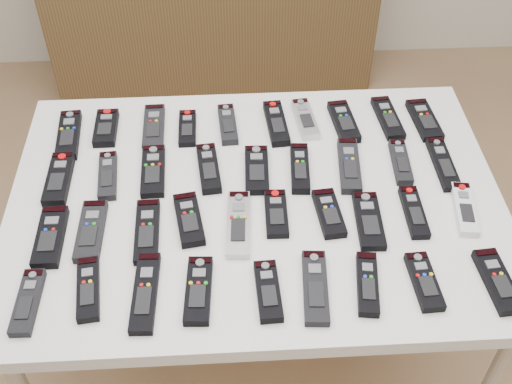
{
  "coord_description": "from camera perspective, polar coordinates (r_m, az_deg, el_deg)",
  "views": [
    {
      "loc": [
        -0.05,
        -0.98,
        1.94
      ],
      "look_at": [
        0.01,
        0.15,
        0.8
      ],
      "focal_mm": 45.0,
      "sensor_mm": 36.0,
      "label": 1
    }
  ],
  "objects": [
    {
      "name": "remote_1",
      "position": [
        1.86,
        -13.19,
        5.57
      ],
      "size": [
        0.06,
        0.15,
        0.02
      ],
      "primitive_type": "cube",
      "rotation": [
        0.0,
        0.0,
        0.01
      ],
      "color": "black",
      "rests_on": "table"
    },
    {
      "name": "remote_33",
      "position": [
        1.42,
        1.09,
        -8.79
      ],
      "size": [
        0.06,
        0.16,
        0.02
      ],
      "primitive_type": "cube",
      "rotation": [
        0.0,
        0.0,
        0.04
      ],
      "color": "black",
      "rests_on": "table"
    },
    {
      "name": "remote_31",
      "position": [
        1.44,
        -9.82,
        -8.79
      ],
      "size": [
        0.06,
        0.21,
        0.02
      ],
      "primitive_type": "cube",
      "rotation": [
        0.0,
        0.0,
        -0.03
      ],
      "color": "black",
      "rests_on": "table"
    },
    {
      "name": "remote_15",
      "position": [
        1.69,
        3.92,
        2.12
      ],
      "size": [
        0.06,
        0.18,
        0.02
      ],
      "primitive_type": "cube",
      "rotation": [
        0.0,
        0.0,
        -0.07
      ],
      "color": "black",
      "rests_on": "table"
    },
    {
      "name": "remote_24",
      "position": [
        1.57,
        1.81,
        -1.92
      ],
      "size": [
        0.06,
        0.15,
        0.02
      ],
      "primitive_type": "cube",
      "rotation": [
        0.0,
        0.0,
        -0.02
      ],
      "color": "black",
      "rests_on": "table"
    },
    {
      "name": "remote_16",
      "position": [
        1.71,
        8.29,
        2.33
      ],
      "size": [
        0.07,
        0.2,
        0.02
      ],
      "primitive_type": "cube",
      "rotation": [
        0.0,
        0.0,
        -0.09
      ],
      "color": "black",
      "rests_on": "table"
    },
    {
      "name": "remote_0",
      "position": [
        1.86,
        -16.31,
        4.88
      ],
      "size": [
        0.07,
        0.2,
        0.02
      ],
      "primitive_type": "cube",
      "rotation": [
        0.0,
        0.0,
        0.06
      ],
      "color": "black",
      "rests_on": "table"
    },
    {
      "name": "remote_7",
      "position": [
        1.85,
        7.81,
        6.21
      ],
      "size": [
        0.07,
        0.18,
        0.02
      ],
      "primitive_type": "cube",
      "rotation": [
        0.0,
        0.0,
        0.1
      ],
      "color": "black",
      "rests_on": "table"
    },
    {
      "name": "remote_10",
      "position": [
        1.73,
        -17.11,
        1.14
      ],
      "size": [
        0.06,
        0.18,
        0.02
      ],
      "primitive_type": "cube",
      "rotation": [
        0.0,
        0.0,
        -0.0
      ],
      "color": "black",
      "rests_on": "table"
    },
    {
      "name": "remote_27",
      "position": [
        1.62,
        13.86,
        -1.74
      ],
      "size": [
        0.05,
        0.17,
        0.02
      ],
      "primitive_type": "cube",
      "rotation": [
        0.0,
        0.0,
        -0.01
      ],
      "color": "black",
      "rests_on": "table"
    },
    {
      "name": "remote_35",
      "position": [
        1.45,
        9.88,
        -8.04
      ],
      "size": [
        0.07,
        0.17,
        0.02
      ],
      "primitive_type": "cube",
      "rotation": [
        0.0,
        0.0,
        -0.14
      ],
      "color": "black",
      "rests_on": "table"
    },
    {
      "name": "remote_6",
      "position": [
        1.84,
        4.38,
        6.47
      ],
      "size": [
        0.07,
        0.17,
        0.02
      ],
      "primitive_type": "cube",
      "rotation": [
        0.0,
        0.0,
        0.11
      ],
      "color": "#B7B7BC",
      "rests_on": "table"
    },
    {
      "name": "sideboard",
      "position": [
        3.17,
        -3.87,
        15.57
      ],
      "size": [
        1.54,
        0.49,
        0.76
      ],
      "primitive_type": "cube",
      "rotation": [
        0.0,
        0.0,
        0.07
      ],
      "color": "#4A301D",
      "rests_on": "ground"
    },
    {
      "name": "remote_28",
      "position": [
        1.66,
        18.06,
        -1.44
      ],
      "size": [
        0.07,
        0.17,
        0.02
      ],
      "primitive_type": "cube",
      "rotation": [
        0.0,
        0.0,
        -0.14
      ],
      "color": "silver",
      "rests_on": "table"
    },
    {
      "name": "remote_8",
      "position": [
        1.88,
        11.63,
        6.47
      ],
      "size": [
        0.07,
        0.18,
        0.02
      ],
      "primitive_type": "cube",
      "rotation": [
        0.0,
        0.0,
        0.08
      ],
      "color": "black",
      "rests_on": "table"
    },
    {
      "name": "remote_21",
      "position": [
        1.55,
        -9.65,
        -3.44
      ],
      "size": [
        0.06,
        0.19,
        0.02
      ],
      "primitive_type": "cube",
      "rotation": [
        0.0,
        0.0,
        0.02
      ],
      "color": "black",
      "rests_on": "table"
    },
    {
      "name": "remote_14",
      "position": [
        1.68,
        0.06,
        1.98
      ],
      "size": [
        0.07,
        0.17,
        0.02
      ],
      "primitive_type": "cube",
      "rotation": [
        0.0,
        0.0,
        -0.04
      ],
      "color": "black",
      "rests_on": "table"
    },
    {
      "name": "remote_4",
      "position": [
        1.82,
        -2.53,
        6.03
      ],
      "size": [
        0.06,
        0.16,
        0.02
      ],
      "primitive_type": "cube",
      "rotation": [
        0.0,
        0.0,
        0.06
      ],
      "color": "black",
      "rests_on": "table"
    },
    {
      "name": "remote_9",
      "position": [
        1.9,
        14.73,
        6.23
      ],
      "size": [
        0.07,
        0.18,
        0.02
      ],
      "primitive_type": "cube",
      "rotation": [
        0.0,
        0.0,
        0.08
      ],
      "color": "black",
      "rests_on": "table"
    },
    {
      "name": "remote_5",
      "position": [
        1.83,
        1.82,
        6.13
      ],
      "size": [
        0.06,
        0.19,
        0.02
      ],
      "primitive_type": "cube",
      "rotation": [
        0.0,
        0.0,
        0.07
      ],
      "color": "black",
      "rests_on": "table"
    },
    {
      "name": "remote_23",
      "position": [
        1.55,
        -1.58,
        -2.85
      ],
      "size": [
        0.07,
        0.21,
        0.02
      ],
      "primitive_type": "cube",
      "rotation": [
        0.0,
        0.0,
        -0.06
      ],
      "color": "#B7B7BC",
      "rests_on": "table"
    },
    {
      "name": "remote_11",
      "position": [
        1.71,
        -13.05,
        1.42
      ],
      "size": [
        0.06,
        0.17,
        0.02
      ],
      "primitive_type": "cube",
      "rotation": [
        0.0,
        0.0,
        0.08
      ],
      "color": "black",
      "rests_on": "table"
    },
    {
      "name": "remote_30",
      "position": [
        1.47,
        -14.7,
        -8.33
      ],
      "size": [
        0.07,
        0.17,
        0.02
      ],
      "primitive_type": "cube",
      "rotation": [
        0.0,
        0.0,
        0.12
      ],
      "color": "black",
      "rests_on": "table"
    },
    {
      "name": "remote_3",
      "position": [
        1.82,
        -6.12,
        5.66
      ],
      "size": [
        0.05,
        0.15,
        0.02
      ],
      "primitive_type": "cube",
      "rotation": [
        0.0,
        0.0,
        0.01
      ],
      "color": "black",
      "rests_on": "table"
    },
    {
      "name": "remote_36",
      "position": [
        1.49,
        14.73,
        -7.7
      ],
      "size": [
        0.06,
        0.16,
        0.02
      ],
      "primitive_type": "cube",
      "rotation": [
        0.0,
        0.0,
        0.05
      ],
      "color": "black",
      "rests_on": "table"
    },
    {
      "name": "remote_19",
      "position": [
        1.59,
        -17.81,
        -3.8
      ],
      "size": [
        0.06,
        0.18,
        0.02
      ],
      "primitive_type": "cube",
      "rotation": [
        0.0,
        0.0,
        0.0
      ],
      "color": "black",
      "rests_on": "table"
    },
    {
      "name": "remote_26",
      "position": [
        1.58,
        9.99,
        -2.53
      ],
      "size": [
        0.07,
        0.18,
        0.02
      ],
      "primitive_type": "cube",
      "rotation": [
        0.0,
        0.0,
        -0.04
      ],
      "color": "black",
      "rests_on": "table"
    },
    {
      "name": "remote_2",
      "position": [
        1.84,
        -9.07,
        5.73
      ],
      "size": [
        0.06,
        0.18,
        0.02
      ],
      "primitive_type": "cube",
      "rotation": [
        0.0,
        0.0,
        0.02
      ],
      "color": "black",
      "rests_on": "table"
    },
    {
      "name": "remote_13",
      "position": [
        1.69,
        -4.23,
        2.11
      ],
      "size": [
        0.07,
        0.18,
        0.02
      ],
      "primitive_type": "cube",
      "rotation": [
        0.0,
        0.0,
        0.1
      ],
      "color": "black",
      "rests_on": "table"
    },
    {
      "name": "remote_18",
      "position": [
        1.77,
        16.3,
        2.4
      ],
      "size": [
        0.05,
        0.2,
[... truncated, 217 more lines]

